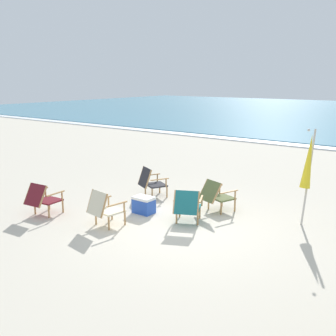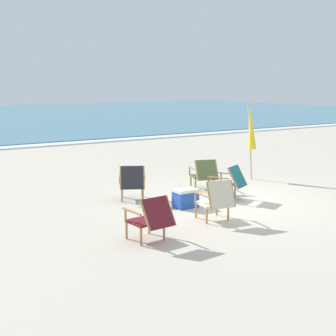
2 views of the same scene
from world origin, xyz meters
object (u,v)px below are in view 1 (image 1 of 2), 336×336
at_px(beach_chair_far_center, 216,195).
at_px(beach_chair_front_right, 104,207).
at_px(beach_chair_front_left, 151,181).
at_px(umbrella_furled_yellow, 308,162).
at_px(beach_chair_mid_center, 43,198).
at_px(beach_chair_back_right, 188,205).
at_px(cooler_box, 144,205).

distance_m(beach_chair_far_center, beach_chair_front_right, 2.70).
xyz_separation_m(beach_chair_front_left, umbrella_furled_yellow, (3.96, 0.46, 0.95)).
bearing_deg(umbrella_furled_yellow, beach_chair_front_left, -173.37).
height_order(beach_chair_far_center, beach_chair_mid_center, beach_chair_mid_center).
distance_m(beach_chair_front_right, beach_chair_front_left, 2.36).
bearing_deg(beach_chair_back_right, cooler_box, -178.66).
bearing_deg(beach_chair_mid_center, umbrella_furled_yellow, 31.60).
relative_size(beach_chair_front_right, beach_chair_mid_center, 1.01).
xyz_separation_m(beach_chair_far_center, cooler_box, (-1.34, -1.11, -0.22)).
xyz_separation_m(beach_chair_front_right, umbrella_furled_yellow, (3.40, 2.75, 0.95)).
distance_m(beach_chair_front_left, umbrella_furled_yellow, 4.10).
xyz_separation_m(beach_chair_far_center, umbrella_furled_yellow, (1.95, 0.47, 0.96)).
height_order(beach_chair_back_right, umbrella_furled_yellow, umbrella_furled_yellow).
height_order(beach_chair_far_center, beach_chair_back_right, beach_chair_back_right).
distance_m(umbrella_furled_yellow, cooler_box, 3.83).
xyz_separation_m(beach_chair_front_left, cooler_box, (0.68, -1.11, -0.23)).
bearing_deg(beach_chair_front_right, cooler_box, 84.60).
bearing_deg(beach_chair_front_left, umbrella_furled_yellow, 6.63).
distance_m(beach_chair_far_center, umbrella_furled_yellow, 2.22).
bearing_deg(umbrella_furled_yellow, cooler_box, -154.42).
relative_size(beach_chair_front_left, cooler_box, 1.76).
bearing_deg(umbrella_furled_yellow, beach_chair_mid_center, -148.40).
bearing_deg(beach_chair_far_center, umbrella_furled_yellow, 13.48).
bearing_deg(beach_chair_front_right, beach_chair_front_left, 103.92).
relative_size(beach_chair_far_center, beach_chair_back_right, 0.99).
bearing_deg(beach_chair_front_left, beach_chair_front_right, -76.08).
height_order(beach_chair_far_center, cooler_box, beach_chair_far_center).
bearing_deg(beach_chair_front_right, beach_chair_mid_center, -167.77).
height_order(beach_chair_back_right, cooler_box, beach_chair_back_right).
xyz_separation_m(beach_chair_back_right, beach_chair_front_left, (-1.91, 1.08, 0.01)).
bearing_deg(umbrella_furled_yellow, beach_chair_far_center, -166.52).
height_order(beach_chair_far_center, umbrella_furled_yellow, umbrella_furled_yellow).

